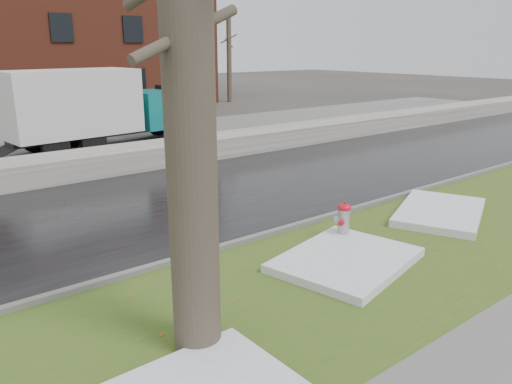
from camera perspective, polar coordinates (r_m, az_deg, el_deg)
ground at (r=9.60m, az=1.70°, el=-7.96°), size 120.00×120.00×0.00m
verge at (r=8.76m, az=7.02°, el=-10.42°), size 60.00×4.50×0.04m
road at (r=13.14m, az=-10.96°, el=-1.41°), size 60.00×7.00×0.03m
parking_lot at (r=20.87m, az=-21.85°, el=4.26°), size 60.00×9.00×0.03m
curb at (r=10.30m, az=-1.88°, el=-5.81°), size 60.00×0.15×0.14m
snowbank at (r=16.78m, az=-17.69°, el=3.23°), size 60.00×1.60×0.75m
bg_tree_right at (r=37.56m, az=-3.09°, el=15.31°), size 1.40×1.62×6.50m
fire_hydrant at (r=10.50m, az=10.00°, el=-3.16°), size 0.41×0.39×0.84m
tree at (r=5.97m, az=-7.89°, el=16.75°), size 1.62×1.90×7.87m
box_truck at (r=20.91m, az=-17.79°, el=9.23°), size 9.47×3.01×3.13m
snow_patch_near at (r=9.52m, az=10.25°, el=-7.65°), size 2.99×2.54×0.16m
snow_patch_side at (r=12.75m, az=20.29°, el=-2.15°), size 3.29×2.80×0.18m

